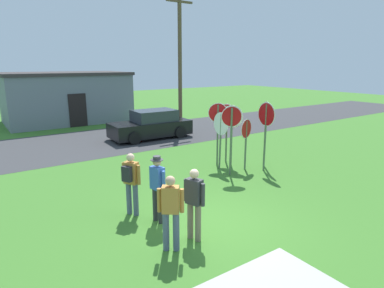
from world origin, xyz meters
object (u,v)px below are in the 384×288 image
at_px(person_on_left, 158,185).
at_px(stop_sign_rear_right, 221,130).
at_px(utility_pole, 180,59).
at_px(stop_sign_tallest, 232,124).
at_px(stop_sign_far_back, 231,129).
at_px(stop_sign_leaning_right, 218,123).
at_px(stop_sign_rear_left, 227,122).
at_px(person_in_dark_shirt, 194,201).
at_px(stop_sign_low_front, 246,136).
at_px(stop_sign_leaning_left, 266,124).
at_px(person_with_sunhat, 171,209).
at_px(parked_car_on_street, 151,125).
at_px(stop_sign_nearest, 266,123).
at_px(person_in_blue, 131,180).

bearing_deg(person_on_left, stop_sign_rear_right, 31.54).
distance_m(utility_pole, stop_sign_tallest, 9.01).
xyz_separation_m(stop_sign_far_back, stop_sign_leaning_right, (0.42, 1.26, -0.02)).
xyz_separation_m(stop_sign_rear_left, stop_sign_leaning_right, (-0.58, -0.15, 0.05)).
bearing_deg(person_in_dark_shirt, stop_sign_far_back, 38.74).
xyz_separation_m(stop_sign_low_front, stop_sign_tallest, (-0.13, 0.67, 0.35)).
relative_size(stop_sign_leaning_left, stop_sign_rear_right, 1.19).
bearing_deg(person_in_dark_shirt, person_on_left, 101.17).
xyz_separation_m(stop_sign_low_front, stop_sign_rear_right, (-0.73, 0.61, 0.19)).
distance_m(stop_sign_rear_left, person_on_left, 5.82).
relative_size(stop_sign_leaning_right, person_with_sunhat, 1.46).
bearing_deg(stop_sign_low_front, parked_car_on_street, 93.03).
height_order(stop_sign_nearest, person_with_sunhat, stop_sign_nearest).
bearing_deg(person_in_blue, person_with_sunhat, -91.03).
xyz_separation_m(parked_car_on_street, stop_sign_rear_right, (-0.36, -6.28, 0.81)).
xyz_separation_m(utility_pole, stop_sign_low_front, (-2.74, -8.82, -2.93)).
relative_size(stop_sign_nearest, stop_sign_leaning_left, 0.98).
relative_size(parked_car_on_street, stop_sign_leaning_left, 1.69).
relative_size(stop_sign_nearest, stop_sign_far_back, 1.01).
height_order(stop_sign_rear_left, person_in_blue, stop_sign_rear_left).
distance_m(stop_sign_nearest, stop_sign_leaning_right, 1.84).
xyz_separation_m(stop_sign_rear_left, person_on_left, (-4.89, -3.09, -0.66)).
xyz_separation_m(stop_sign_nearest, person_in_dark_shirt, (-5.50, -3.03, -0.78)).
distance_m(stop_sign_nearest, stop_sign_far_back, 1.86).
height_order(stop_sign_tallest, person_in_blue, stop_sign_tallest).
xyz_separation_m(person_with_sunhat, person_in_blue, (0.04, 2.07, 0.03)).
height_order(stop_sign_low_front, stop_sign_tallest, stop_sign_tallest).
distance_m(stop_sign_nearest, stop_sign_low_front, 1.01).
xyz_separation_m(parked_car_on_street, person_on_left, (-4.48, -8.81, 0.30)).
height_order(person_on_left, person_in_dark_shirt, person_on_left).
distance_m(parked_car_on_street, stop_sign_leaning_left, 7.55).
distance_m(stop_sign_far_back, stop_sign_tallest, 1.22).
relative_size(stop_sign_nearest, stop_sign_tallest, 1.06).
height_order(utility_pole, person_with_sunhat, utility_pole).
distance_m(stop_sign_nearest, person_with_sunhat, 6.95).
xyz_separation_m(stop_sign_rear_right, person_on_left, (-4.11, -2.52, -0.51)).
xyz_separation_m(parked_car_on_street, stop_sign_low_front, (0.36, -6.90, 0.62)).
bearing_deg(stop_sign_rear_right, person_in_blue, -158.33).
height_order(utility_pole, person_in_dark_shirt, utility_pole).
bearing_deg(stop_sign_low_front, person_with_sunhat, -148.39).
xyz_separation_m(stop_sign_leaning_left, stop_sign_rear_right, (-1.19, 1.14, -0.30)).
height_order(stop_sign_tallest, stop_sign_leaning_right, stop_sign_leaning_right).
bearing_deg(stop_sign_leaning_right, stop_sign_rear_right, -115.15).
bearing_deg(stop_sign_far_back, stop_sign_rear_right, 75.10).
relative_size(stop_sign_tallest, person_with_sunhat, 1.42).
bearing_deg(stop_sign_tallest, person_with_sunhat, -142.73).
xyz_separation_m(person_with_sunhat, person_on_left, (0.42, 1.33, 0.03)).
height_order(stop_sign_leaning_right, person_with_sunhat, stop_sign_leaning_right).
distance_m(stop_sign_low_front, stop_sign_tallest, 0.76).
height_order(stop_sign_leaning_left, stop_sign_rear_right, stop_sign_leaning_left).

